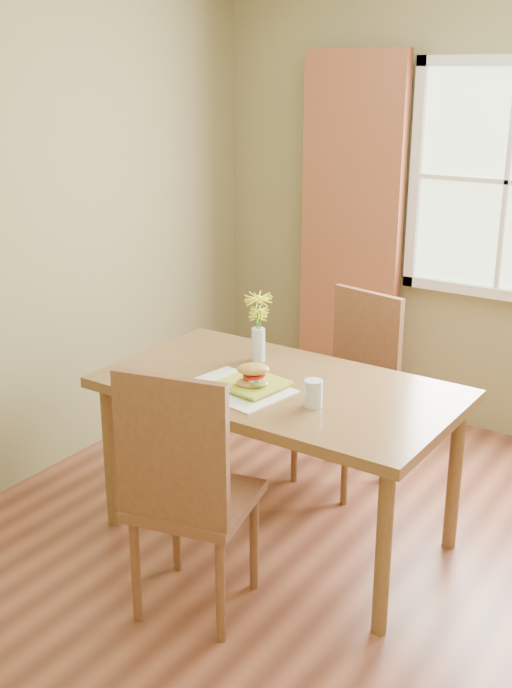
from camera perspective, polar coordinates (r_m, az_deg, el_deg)
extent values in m
cube|color=brown|center=(3.51, 9.65, -18.07)|extent=(4.20, 3.80, 0.02)
cube|color=olive|center=(4.17, -16.92, 7.92)|extent=(0.02, 3.80, 2.70)
cube|color=white|center=(4.86, 11.24, 11.64)|extent=(0.06, 0.04, 1.32)
cube|color=maroon|center=(5.01, 6.71, 7.44)|extent=(0.65, 0.08, 2.20)
cube|color=brown|center=(3.58, 1.63, -3.19)|extent=(1.58, 0.91, 0.05)
cylinder|color=brown|center=(3.89, -10.28, -7.83)|extent=(0.06, 0.06, 0.72)
cylinder|color=brown|center=(3.17, 9.01, -14.39)|extent=(0.06, 0.06, 0.72)
cylinder|color=brown|center=(4.38, -3.65, -4.38)|extent=(0.06, 0.06, 0.72)
cylinder|color=brown|center=(3.76, 13.89, -9.08)|extent=(0.06, 0.06, 0.72)
cube|color=brown|center=(3.24, -4.33, -11.00)|extent=(0.53, 0.53, 0.04)
cube|color=brown|center=(2.93, -6.14, -7.61)|extent=(0.44, 0.13, 0.57)
cylinder|color=brown|center=(3.31, -8.52, -15.57)|extent=(0.04, 0.04, 0.46)
cylinder|color=brown|center=(3.17, -2.55, -17.03)|extent=(0.04, 0.04, 0.46)
cylinder|color=brown|center=(3.57, -5.68, -12.58)|extent=(0.04, 0.04, 0.46)
cylinder|color=brown|center=(3.45, -0.13, -13.75)|extent=(0.04, 0.04, 0.46)
cube|color=brown|center=(4.19, 6.09, -4.19)|extent=(0.50, 0.50, 0.04)
cube|color=brown|center=(4.23, 7.86, 0.17)|extent=(0.42, 0.12, 0.54)
cylinder|color=brown|center=(4.27, 2.74, -7.11)|extent=(0.04, 0.04, 0.43)
cylinder|color=brown|center=(4.07, 6.32, -8.57)|extent=(0.04, 0.04, 0.43)
cylinder|color=brown|center=(4.50, 5.68, -5.74)|extent=(0.04, 0.04, 0.43)
cylinder|color=brown|center=(4.32, 9.18, -7.03)|extent=(0.04, 0.04, 0.43)
cube|color=silver|center=(3.51, -1.37, -3.19)|extent=(0.50, 0.40, 0.01)
cube|color=#A7BE2F|center=(3.51, -0.27, -2.98)|extent=(0.30, 0.30, 0.01)
ellipsoid|color=gold|center=(3.47, -0.28, -2.77)|extent=(0.17, 0.16, 0.04)
ellipsoid|color=#4C8C2D|center=(3.43, 0.11, -2.81)|extent=(0.08, 0.05, 0.01)
cylinder|color=red|center=(3.46, -0.34, -2.30)|extent=(0.07, 0.07, 0.01)
cylinder|color=red|center=(3.45, 0.09, -2.26)|extent=(0.07, 0.07, 0.01)
ellipsoid|color=gold|center=(3.45, -0.22, -1.79)|extent=(0.17, 0.16, 0.05)
cylinder|color=silver|center=(3.32, 4.08, -3.51)|extent=(0.08, 0.08, 0.11)
cylinder|color=silver|center=(3.32, 4.08, -3.67)|extent=(0.07, 0.07, 0.10)
cylinder|color=silver|center=(3.82, 0.16, -0.05)|extent=(0.06, 0.06, 0.16)
cylinder|color=silver|center=(3.83, 0.16, -0.62)|extent=(0.06, 0.06, 0.08)
cylinder|color=#3D7028|center=(3.79, 0.17, 0.98)|extent=(0.01, 0.01, 0.31)
cylinder|color=#3D7028|center=(3.79, 0.24, 0.53)|extent=(0.01, 0.01, 0.25)
cylinder|color=#3D7028|center=(3.82, 0.13, 0.39)|extent=(0.01, 0.01, 0.22)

